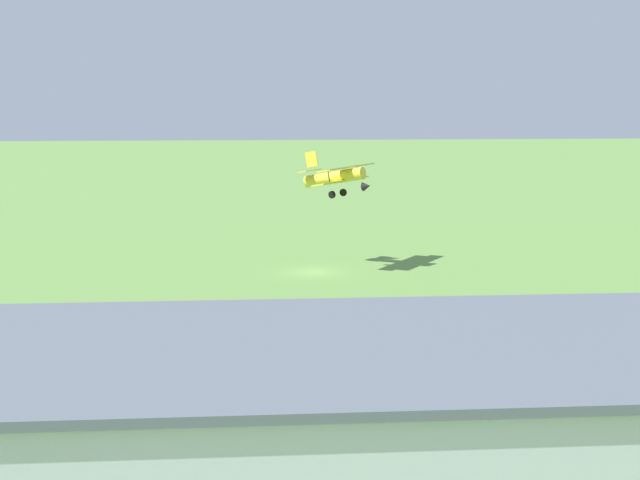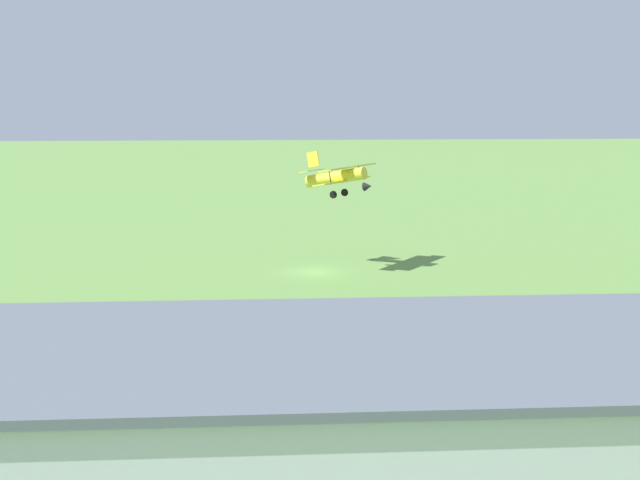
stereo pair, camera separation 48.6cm
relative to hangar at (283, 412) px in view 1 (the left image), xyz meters
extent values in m
plane|color=#608C42|center=(-3.89, -39.87, -2.77)|extent=(400.00, 400.00, 0.00)
cube|color=silver|center=(0.00, 0.02, -0.18)|extent=(38.32, 14.38, 5.17)
cube|color=slate|center=(0.00, 0.02, 2.58)|extent=(38.92, 14.98, 0.35)
cube|color=#384251|center=(-0.03, -7.15, -0.65)|extent=(10.00, 0.20, 4.24)
cylinder|color=yellow|center=(-5.81, -41.66, 5.04)|extent=(5.27, 4.19, 2.05)
cone|color=black|center=(-8.33, -39.84, 4.47)|extent=(1.10, 1.08, 0.85)
cube|color=yellow|center=(-6.32, -41.28, 4.77)|extent=(5.50, 6.99, 0.34)
cube|color=yellow|center=(-6.78, -40.96, 5.94)|extent=(5.50, 6.99, 0.34)
cube|color=yellow|center=(-3.95, -42.99, 6.51)|extent=(1.13, 0.85, 1.48)
cube|color=yellow|center=(-3.80, -43.10, 5.50)|extent=(2.25, 2.64, 0.24)
cylinder|color=black|center=(-5.51, -40.70, 3.69)|extent=(0.60, 0.49, 0.64)
cylinder|color=black|center=(-6.62, -42.24, 3.69)|extent=(0.60, 0.49, 0.64)
cylinder|color=#332D28|center=(-5.11, -39.11, 5.35)|extent=(0.30, 0.24, 1.25)
cylinder|color=#332D28|center=(-7.99, -43.13, 5.35)|extent=(0.30, 0.24, 1.25)
cylinder|color=#3F3F47|center=(-16.93, -16.28, -2.36)|extent=(0.39, 0.39, 0.81)
cylinder|color=navy|center=(-16.93, -16.28, -1.67)|extent=(0.47, 0.47, 0.58)
sphere|color=#D8AD84|center=(-16.93, -16.28, -1.27)|extent=(0.22, 0.22, 0.22)
cylinder|color=#3F3F47|center=(14.03, -16.89, -2.32)|extent=(0.45, 0.45, 0.89)
cylinder|color=#72338C|center=(14.03, -16.89, -1.56)|extent=(0.54, 0.54, 0.63)
sphere|color=#9E704C|center=(14.03, -16.89, -1.13)|extent=(0.24, 0.24, 0.24)
cylinder|color=#3F3F47|center=(13.65, -15.93, -2.35)|extent=(0.37, 0.37, 0.83)
cylinder|color=navy|center=(13.65, -15.93, -1.64)|extent=(0.44, 0.44, 0.59)
sphere|color=beige|center=(13.65, -15.93, -1.24)|extent=(0.23, 0.23, 0.23)
camera|label=1|loc=(1.04, 32.58, 12.35)|focal=49.43mm
camera|label=2|loc=(0.56, 32.61, 12.35)|focal=49.43mm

